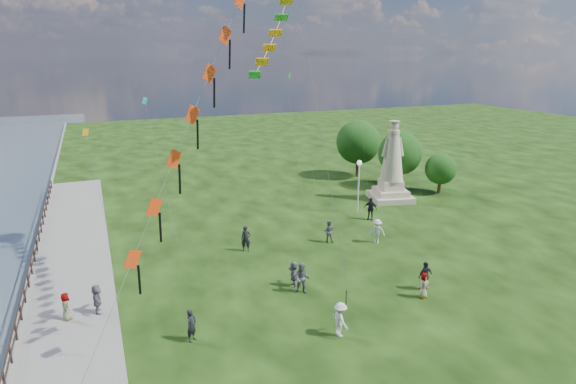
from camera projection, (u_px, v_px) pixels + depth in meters
name	position (u px, v px, depth m)	size (l,w,h in m)	color
waterfront	(46.00, 310.00, 26.84)	(200.00, 200.00, 1.51)	#374B53
statue	(392.00, 171.00, 46.08)	(4.55, 4.55, 7.69)	tan
lamppost	(359.00, 175.00, 41.93)	(0.45, 0.45, 4.83)	silver
tree_row	(383.00, 149.00, 52.16)	(8.30, 13.21, 6.53)	#382314
person_0	(191.00, 325.00, 23.62)	(0.62, 0.41, 1.70)	black
person_1	(302.00, 278.00, 28.34)	(0.92, 0.57, 1.90)	#595960
person_2	(340.00, 320.00, 24.04)	(1.18, 0.61, 1.82)	silver
person_3	(425.00, 276.00, 28.78)	(1.06, 0.54, 1.81)	black
person_4	(424.00, 285.00, 27.86)	(0.76, 0.47, 1.56)	#595960
person_5	(97.00, 300.00, 26.08)	(1.53, 0.66, 1.65)	#595960
person_6	(246.00, 239.00, 34.42)	(0.70, 0.46, 1.91)	black
person_7	(329.00, 231.00, 36.15)	(0.84, 0.52, 1.72)	#595960
person_8	(377.00, 231.00, 35.94)	(1.20, 0.62, 1.86)	silver
person_9	(370.00, 209.00, 41.03)	(1.14, 0.58, 1.95)	black
person_10	(66.00, 308.00, 25.41)	(0.74, 0.46, 1.52)	#595960
person_11	(294.00, 274.00, 29.24)	(1.50, 0.65, 1.62)	#595960
red_kite_train	(191.00, 122.00, 22.89)	(10.19, 9.35, 16.98)	black
small_kites	(284.00, 65.00, 42.21)	(29.55, 18.10, 23.30)	teal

